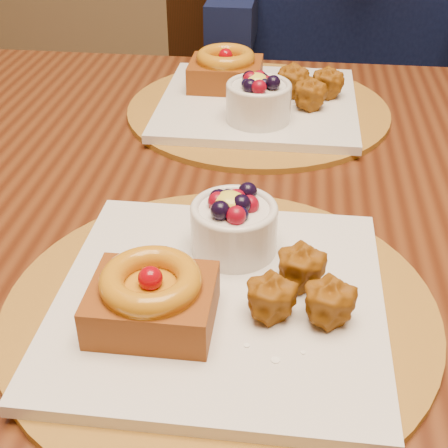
{
  "coord_description": "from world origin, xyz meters",
  "views": [
    {
      "loc": [
        -0.05,
        -0.58,
        1.12
      ],
      "look_at": [
        -0.1,
        -0.12,
        0.81
      ],
      "focal_mm": 50.0,
      "sensor_mm": 36.0,
      "label": 1
    }
  ],
  "objects_px": {
    "place_setting_near": "(218,289)",
    "chair_far": "(263,97)",
    "dining_table": "(243,241)",
    "place_setting_far": "(256,98)"
  },
  "relations": [
    {
      "from": "chair_far",
      "to": "place_setting_far",
      "type": "bearing_deg",
      "value": -91.77
    },
    {
      "from": "place_setting_near",
      "to": "place_setting_far",
      "type": "relative_size",
      "value": 1.0
    },
    {
      "from": "place_setting_far",
      "to": "chair_far",
      "type": "bearing_deg",
      "value": 92.32
    },
    {
      "from": "place_setting_near",
      "to": "chair_far",
      "type": "distance_m",
      "value": 1.03
    },
    {
      "from": "dining_table",
      "to": "place_setting_near",
      "type": "distance_m",
      "value": 0.24
    },
    {
      "from": "dining_table",
      "to": "chair_far",
      "type": "xyz_separation_m",
      "value": [
        -0.03,
        0.79,
        -0.13
      ]
    },
    {
      "from": "dining_table",
      "to": "place_setting_near",
      "type": "bearing_deg",
      "value": -90.55
    },
    {
      "from": "chair_far",
      "to": "place_setting_near",
      "type": "bearing_deg",
      "value": -92.74
    },
    {
      "from": "place_setting_near",
      "to": "chair_far",
      "type": "height_order",
      "value": "chair_far"
    },
    {
      "from": "dining_table",
      "to": "place_setting_far",
      "type": "distance_m",
      "value": 0.24
    }
  ]
}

